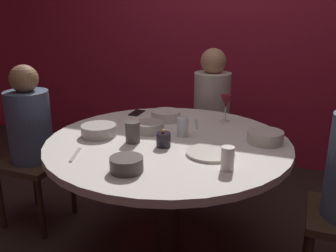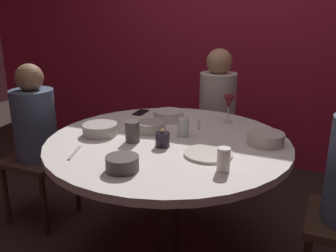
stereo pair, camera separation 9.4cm
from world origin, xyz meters
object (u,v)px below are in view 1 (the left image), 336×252
at_px(cup_near_candle, 228,158).
at_px(dining_table, 168,164).
at_px(bowl_salad_center, 127,164).
at_px(cup_by_left_diner, 133,132).
at_px(candle_holder, 163,140).
at_px(bowl_sauce_side, 166,115).
at_px(bowl_serving_large, 149,127).
at_px(bowl_rice_portion, 265,137).
at_px(seated_diner_left, 30,129).
at_px(cup_by_right_diner, 183,127).
at_px(seated_diner_back, 212,104).
at_px(wine_glass, 226,102).
at_px(dinner_plate, 210,153).
at_px(cell_phone, 137,113).
at_px(bowl_small_white, 99,130).

bearing_deg(cup_near_candle, dining_table, 145.20).
distance_m(bowl_salad_center, cup_by_left_diner, 0.38).
distance_m(candle_holder, bowl_sauce_side, 0.48).
bearing_deg(bowl_serving_large, cup_by_left_diner, -93.66).
relative_size(bowl_rice_portion, cup_near_candle, 1.77).
bearing_deg(seated_diner_left, bowl_serving_large, 5.94).
distance_m(bowl_serving_large, cup_by_right_diner, 0.21).
bearing_deg(seated_diner_back, bowl_sauce_side, -13.50).
bearing_deg(wine_glass, dinner_plate, -84.39).
bearing_deg(cell_phone, bowl_small_white, 87.10).
bearing_deg(bowl_serving_large, bowl_small_white, -144.90).
relative_size(wine_glass, bowl_rice_portion, 0.89).
height_order(seated_diner_left, wine_glass, seated_diner_left).
height_order(seated_diner_left, candle_holder, seated_diner_left).
distance_m(dinner_plate, cup_by_left_diner, 0.45).
bearing_deg(bowl_salad_center, seated_diner_left, 154.43).
height_order(seated_diner_back, cup_near_candle, seated_diner_back).
bearing_deg(bowl_rice_portion, bowl_serving_large, -174.35).
distance_m(seated_diner_left, cup_by_right_diner, 1.05).
xyz_separation_m(wine_glass, bowl_salad_center, (-0.24, -0.91, -0.09)).
relative_size(dining_table, bowl_salad_center, 8.93).
height_order(dinner_plate, bowl_sauce_side, bowl_sauce_side).
distance_m(bowl_rice_portion, cup_by_left_diner, 0.73).
bearing_deg(candle_holder, cup_by_right_diner, 78.58).
bearing_deg(bowl_small_white, candle_holder, -3.40).
bearing_deg(cup_by_left_diner, dinner_plate, -1.63).
bearing_deg(cup_by_left_diner, cup_near_candle, -16.43).
distance_m(wine_glass, cup_by_right_diner, 0.41).
distance_m(seated_diner_left, bowl_sauce_side, 0.90).
relative_size(bowl_serving_large, bowl_rice_portion, 0.89).
relative_size(seated_diner_back, cup_near_candle, 10.37).
distance_m(bowl_small_white, cup_by_right_diner, 0.48).
height_order(candle_holder, cell_phone, candle_holder).
xyz_separation_m(bowl_serving_large, cup_by_right_diner, (0.21, 0.00, 0.03)).
bearing_deg(seated_diner_left, cup_by_left_diner, -7.74).
xyz_separation_m(bowl_serving_large, cup_by_left_diner, (-0.01, -0.20, 0.03)).
distance_m(cell_phone, bowl_sauce_side, 0.26).
height_order(cell_phone, bowl_small_white, bowl_small_white).
distance_m(dining_table, bowl_serving_large, 0.25).
xyz_separation_m(seated_diner_left, dinner_plate, (1.26, -0.12, 0.06)).
bearing_deg(cup_by_right_diner, cup_by_left_diner, -138.09).
xyz_separation_m(bowl_salad_center, bowl_small_white, (-0.37, 0.37, -0.00)).
bearing_deg(bowl_salad_center, wine_glass, 74.96).
bearing_deg(dining_table, bowl_salad_center, -92.87).
bearing_deg(dinner_plate, dining_table, 156.08).
distance_m(bowl_serving_large, cup_by_left_diner, 0.20).
distance_m(bowl_small_white, cup_near_candle, 0.82).
relative_size(wine_glass, cup_by_right_diner, 1.59).
height_order(dining_table, seated_diner_back, seated_diner_back).
bearing_deg(bowl_salad_center, cup_by_left_diner, 112.25).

